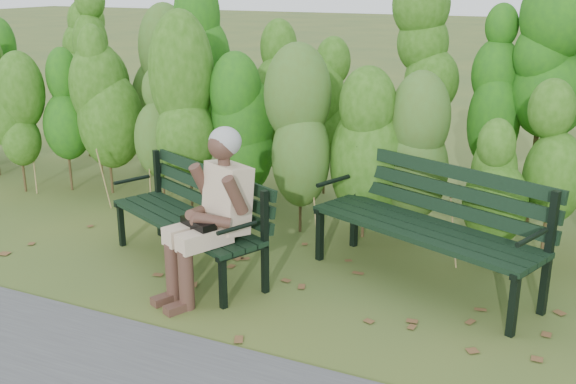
% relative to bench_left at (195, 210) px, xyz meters
% --- Properties ---
extents(ground, '(80.00, 80.00, 0.00)m').
position_rel_bench_left_xyz_m(ground, '(0.83, -0.17, -0.52)').
color(ground, '#3F5728').
extents(hedge_band, '(11.04, 1.67, 2.42)m').
position_rel_bench_left_xyz_m(hedge_band, '(0.83, 1.69, 0.74)').
color(hedge_band, '#47381E').
rests_on(hedge_band, ground).
extents(leaf_litter, '(5.59, 2.23, 0.01)m').
position_rel_bench_left_xyz_m(leaf_litter, '(0.52, -0.33, -0.52)').
color(leaf_litter, brown).
rests_on(leaf_litter, ground).
extents(bench_left, '(1.84, 1.25, 0.88)m').
position_rel_bench_left_xyz_m(bench_left, '(0.00, 0.00, 0.00)').
color(bench_left, black).
rests_on(bench_left, ground).
extents(bench_right, '(2.10, 1.33, 1.00)m').
position_rel_bench_left_xyz_m(bench_right, '(1.98, 0.54, 0.07)').
color(bench_right, black).
rests_on(bench_right, ground).
extents(seated_woman, '(0.68, 0.88, 1.38)m').
position_rel_bench_left_xyz_m(seated_woman, '(0.44, -0.40, 0.24)').
color(seated_woman, beige).
rests_on(seated_woman, ground).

